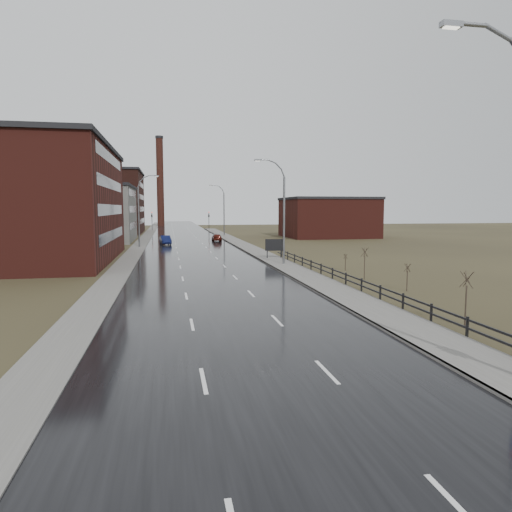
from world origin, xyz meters
name	(u,v)px	position (x,y,z in m)	size (l,w,h in m)	color
ground	(297,430)	(0.00, 0.00, 0.00)	(320.00, 320.00, 0.00)	#2D2819
road	(191,248)	(0.00, 60.00, 0.03)	(14.00, 300.00, 0.06)	black
sidewalk_right	(284,266)	(8.60, 35.00, 0.09)	(3.20, 180.00, 0.18)	#595651
curb_right	(270,266)	(7.08, 35.00, 0.09)	(0.16, 180.00, 0.18)	slate
sidewalk_left	(137,248)	(-8.20, 60.00, 0.06)	(2.40, 260.00, 0.12)	#595651
warehouse_near	(12,203)	(-20.99, 45.00, 6.76)	(22.44, 28.56, 13.50)	#471914
warehouse_mid	(89,213)	(-17.99, 78.00, 5.26)	(16.32, 20.40, 10.50)	slate
warehouse_far	(88,202)	(-22.99, 108.00, 7.76)	(26.52, 24.48, 15.50)	#331611
building_right	(328,217)	(30.30, 82.00, 4.26)	(18.36, 16.32, 8.50)	#471914
smokestack	(160,181)	(-6.00, 150.00, 15.50)	(2.70, 2.70, 30.70)	#331611
streetlight_right_mid	(281,211)	(8.50, 36.00, 5.84)	(3.36, 0.28, 11.35)	slate
streetlight_left	(140,210)	(-7.70, 62.00, 5.84)	(3.36, 0.28, 11.35)	slate
streetlight_right_far	(223,210)	(8.50, 90.00, 5.84)	(3.36, 0.28, 11.35)	slate
guardrail	(366,285)	(10.30, 18.31, 0.71)	(0.10, 53.05, 1.10)	black
shrub_c	(466,297)	(11.66, 9.06, 1.56)	(0.69, 0.73, 2.93)	#382D23
shrub_d	(407,277)	(13.96, 19.12, 1.11)	(0.50, 0.52, 2.08)	#382D23
shrub_e	(365,262)	(13.21, 24.99, 1.49)	(0.66, 0.70, 2.80)	#382D23
shrub_f	(345,262)	(13.77, 30.72, 0.89)	(0.41, 0.43, 1.68)	#382D23
billboard	(274,246)	(9.10, 41.84, 1.68)	(2.24, 0.17, 2.47)	black
traffic_light_left	(152,214)	(-8.00, 120.00, 4.60)	(0.58, 2.73, 5.30)	black
traffic_light_right	(209,214)	(8.00, 120.00, 4.60)	(0.58, 2.73, 5.30)	black
car_near	(165,240)	(-4.01, 67.29, 0.75)	(1.59, 4.56, 1.50)	#0B123B
car_far	(217,238)	(5.39, 73.26, 0.71)	(1.68, 4.18, 1.42)	#45110B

